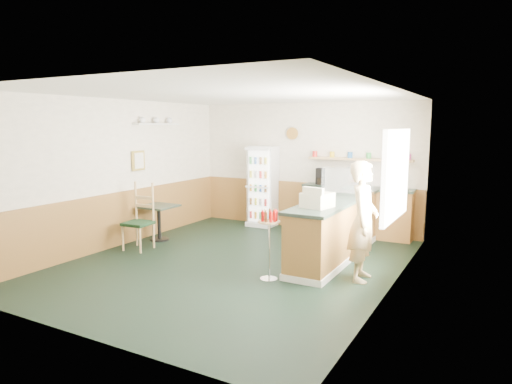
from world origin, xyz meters
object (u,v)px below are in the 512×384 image
Objects in this scene: drinks_fridge at (263,186)px; cafe_table at (159,216)px; display_case at (348,181)px; shopkeeper at (363,221)px; cash_register at (317,200)px; condiment_stand at (269,233)px; cafe_chair at (141,214)px.

cafe_table is (-1.14, -2.16, -0.40)m from drinks_fridge.
display_case is 0.48× the size of shopkeeper.
shopkeeper reaches higher than display_case.
drinks_fridge reaches higher than cash_register.
cash_register reaches higher than condiment_stand.
drinks_fridge reaches higher than condiment_stand.
cafe_table is at bearing -162.23° from display_case.
cash_register is 3.48m from cafe_table.
drinks_fridge is 3.65m from condiment_stand.
drinks_fridge is 4.41× the size of cash_register.
display_case reaches higher than cafe_table.
cafe_table is at bearing 95.67° from cafe_chair.
cafe_table is (-2.92, 1.02, -0.20)m from condiment_stand.
cafe_chair is at bearing 85.97° from shopkeeper.
cafe_chair reaches higher than cafe_table.
cash_register is 0.23× the size of shopkeeper.
drinks_fridge is 3.90m from shopkeeper.
cafe_chair is at bearing -79.94° from cafe_table.
shopkeeper is 1.36m from condiment_stand.
display_case reaches higher than condiment_stand.
display_case is 3.65m from cafe_table.
cash_register is at bearing -48.23° from drinks_fridge.
shopkeeper is at bearing 28.63° from condiment_stand.
condiment_stand is at bearing -12.92° from cafe_chair.
shopkeeper is at bearing -5.17° from cafe_table.
shopkeeper reaches higher than condiment_stand.
drinks_fridge is 3.41m from cash_register.
cafe_table is 0.57× the size of cafe_chair.
cafe_table is at bearing -117.73° from drinks_fridge.
cafe_table is at bearing 77.61° from shopkeeper.
display_case is at bearing 18.39° from shopkeeper.
drinks_fridge is at bearing 42.31° from shopkeeper.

